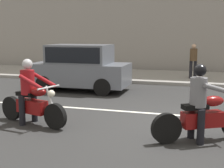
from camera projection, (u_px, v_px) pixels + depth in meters
The scene contains 7 objects.
ground_plane at pixel (179, 125), 7.42m from camera, with size 80.00×80.00×0.00m, color #2A2A2A.
sidewalk_slab at pixel (191, 78), 14.98m from camera, with size 40.00×4.40×0.14m, color gray.
lane_marking_stripe at pixel (196, 116), 8.17m from camera, with size 18.00×0.14×0.01m, color silver.
motorcycle_with_rider_gray at pixel (202, 110), 6.23m from camera, with size 1.99×1.21×1.61m.
motorcycle_with_rider_crimson at pixel (31, 98), 7.39m from camera, with size 2.07×0.86×1.61m.
parked_hatchback_slate_gray at pixel (80, 67), 11.83m from camera, with size 3.78×1.76×1.80m.
pedestrian_bystander at pixel (193, 59), 14.09m from camera, with size 0.34×0.34×1.61m.
Camera 1 is at (0.43, -7.33, 2.19)m, focal length 48.59 mm.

